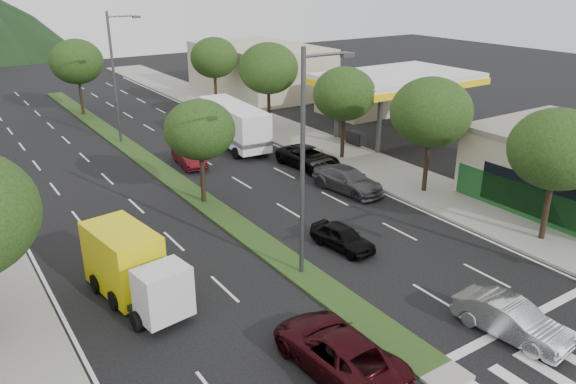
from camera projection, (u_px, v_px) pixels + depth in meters
ground at (436, 371)px, 19.09m from camera, size 160.00×160.00×0.00m
sidewalk_right at (307, 141)px, 44.87m from camera, size 5.00×90.00×0.15m
median at (144, 158)px, 40.74m from camera, size 1.60×56.00×0.12m
gas_canopy at (397, 81)px, 44.23m from camera, size 12.20×8.20×5.25m
bldg_right_far at (260, 69)px, 62.27m from camera, size 10.00×16.00×5.20m
tree_r_a at (557, 149)px, 26.62m from camera, size 4.60×4.60×6.63m
tree_r_b at (431, 112)px, 32.73m from camera, size 4.80×4.80×6.94m
tree_r_c at (344, 94)px, 39.03m from camera, size 4.40×4.40×6.48m
tree_r_d at (268, 68)px, 46.61m from camera, size 5.00×5.00×7.17m
tree_r_e at (214, 58)px, 54.46m from camera, size 4.60×4.60×6.71m
tree_med_near at (200, 130)px, 31.40m from camera, size 4.00×4.00×6.02m
tree_med_far at (76, 62)px, 51.31m from camera, size 4.80×4.80×6.94m
streetlight_near at (307, 155)px, 23.34m from camera, size 2.60×0.25×10.00m
streetlight_mid at (116, 72)px, 42.69m from camera, size 2.60×0.25×10.00m
sedan_silver at (511, 319)px, 20.73m from camera, size 2.02×4.43×1.41m
suv_maroon at (337, 351)px, 18.96m from camera, size 2.60×5.40×1.48m
car_queue_a at (342, 237)px, 27.38m from camera, size 1.85×3.71×1.21m
car_queue_b at (348, 180)px, 34.58m from camera, size 2.67×5.20×1.44m
car_queue_c at (189, 156)px, 39.19m from camera, size 1.95×4.29×1.37m
car_queue_d at (308, 157)px, 38.77m from camera, size 2.78×5.29×1.42m
box_truck at (132, 269)px, 22.94m from camera, size 2.88×6.04×2.87m
motorhome at (233, 124)px, 43.20m from camera, size 3.28×8.66×3.25m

